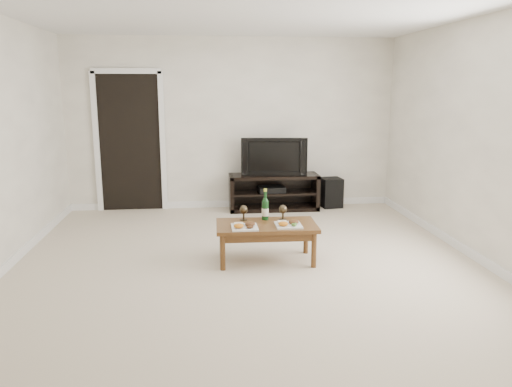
% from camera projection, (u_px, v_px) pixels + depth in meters
% --- Properties ---
extents(floor, '(5.50, 5.50, 0.00)m').
position_uv_depth(floor, '(248.00, 268.00, 5.25)').
color(floor, beige).
rests_on(floor, ground).
extents(back_wall, '(5.00, 0.04, 2.60)m').
position_uv_depth(back_wall, '(232.00, 124.00, 7.67)').
color(back_wall, white).
rests_on(back_wall, ground).
extents(ceiling, '(5.00, 5.50, 0.04)m').
position_uv_depth(ceiling, '(247.00, 5.00, 4.70)').
color(ceiling, white).
rests_on(ceiling, back_wall).
extents(doorway, '(0.90, 0.02, 2.05)m').
position_uv_depth(doorway, '(130.00, 143.00, 7.53)').
color(doorway, black).
rests_on(doorway, ground).
extents(media_console, '(1.36, 0.45, 0.55)m').
position_uv_depth(media_console, '(274.00, 192.00, 7.68)').
color(media_console, black).
rests_on(media_console, ground).
extents(television, '(1.00, 0.23, 0.57)m').
position_uv_depth(television, '(274.00, 156.00, 7.56)').
color(television, black).
rests_on(television, media_console).
extents(av_receiver, '(0.42, 0.33, 0.08)m').
position_uv_depth(av_receiver, '(271.00, 189.00, 7.65)').
color(av_receiver, black).
rests_on(av_receiver, media_console).
extents(subwoofer, '(0.34, 0.34, 0.46)m').
position_uv_depth(subwoofer, '(331.00, 192.00, 7.86)').
color(subwoofer, black).
rests_on(subwoofer, ground).
extents(coffee_table, '(1.09, 0.61, 0.42)m').
position_uv_depth(coffee_table, '(266.00, 243.00, 5.41)').
color(coffee_table, brown).
rests_on(coffee_table, ground).
extents(plate_left, '(0.27, 0.27, 0.07)m').
position_uv_depth(plate_left, '(245.00, 225.00, 5.20)').
color(plate_left, white).
rests_on(plate_left, coffee_table).
extents(plate_right, '(0.27, 0.27, 0.07)m').
position_uv_depth(plate_right, '(288.00, 223.00, 5.27)').
color(plate_right, white).
rests_on(plate_right, coffee_table).
extents(wine_bottle, '(0.07, 0.07, 0.35)m').
position_uv_depth(wine_bottle, '(265.00, 204.00, 5.50)').
color(wine_bottle, '#0E3312').
rests_on(wine_bottle, coffee_table).
extents(goblet_left, '(0.09, 0.09, 0.17)m').
position_uv_depth(goblet_left, '(244.00, 213.00, 5.49)').
color(goblet_left, '#362C1D').
rests_on(goblet_left, coffee_table).
extents(goblet_right, '(0.09, 0.09, 0.17)m').
position_uv_depth(goblet_right, '(283.00, 212.00, 5.51)').
color(goblet_right, '#362C1D').
rests_on(goblet_right, coffee_table).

